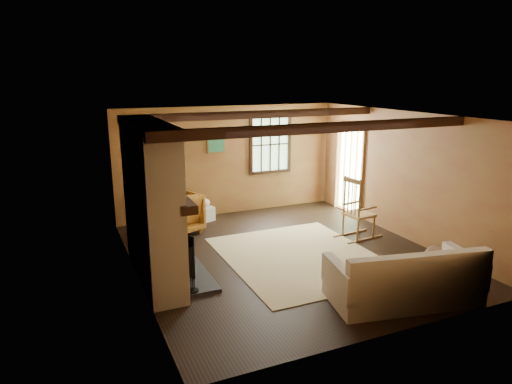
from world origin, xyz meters
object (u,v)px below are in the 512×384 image
fireplace (153,209)px  armchair (174,213)px  rocking_chair (357,212)px  sofa (405,282)px  laundry_basket (201,214)px

fireplace → armchair: 2.14m
fireplace → rocking_chair: size_ratio=2.01×
sofa → armchair: sofa is taller
rocking_chair → laundry_basket: (-2.45, 2.18, -0.35)m
rocking_chair → armchair: bearing=55.0°
laundry_basket → armchair: armchair is taller
rocking_chair → sofa: rocking_chair is taller
fireplace → armchair: size_ratio=2.69×
laundry_basket → armchair: bearing=-142.1°
sofa → laundry_basket: sofa is taller
rocking_chair → sofa: (-0.93, -2.41, -0.21)m
sofa → laundry_basket: (-1.52, 4.59, -0.15)m
fireplace → laundry_basket: bearing=59.2°
fireplace → laundry_basket: (1.44, 2.41, -0.95)m
fireplace → laundry_basket: 2.97m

